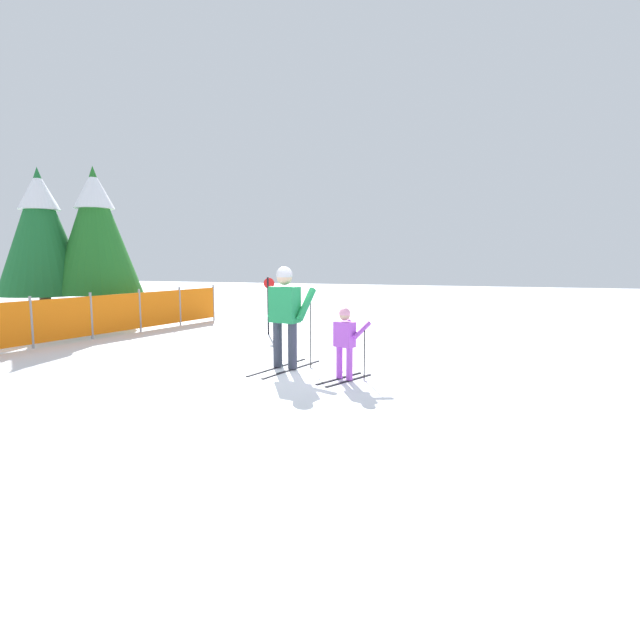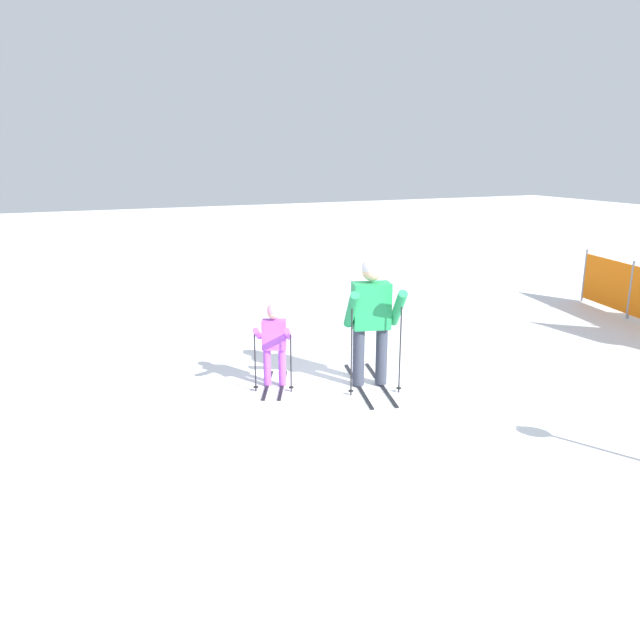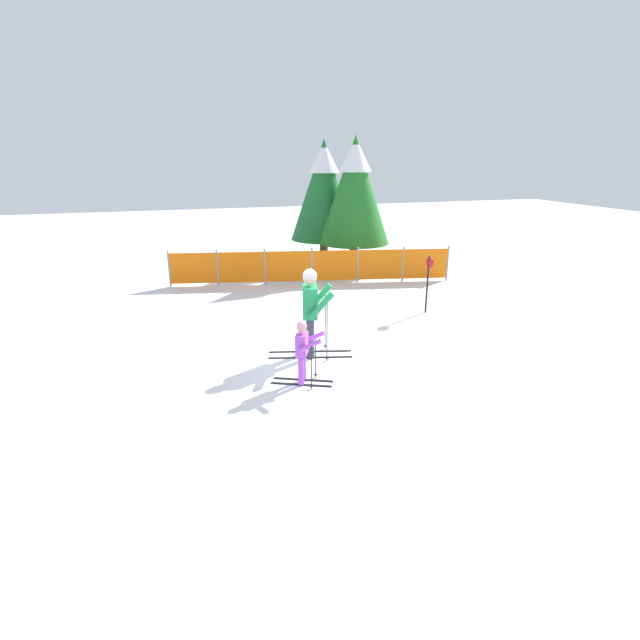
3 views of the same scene
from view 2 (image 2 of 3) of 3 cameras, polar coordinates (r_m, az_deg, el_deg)
name	(u,v)px [view 2 (image 2 of 3)]	position (r m, az deg, el deg)	size (l,w,h in m)	color
ground_plane	(363,387)	(8.80, 3.94, -6.14)	(60.00, 60.00, 0.00)	white
skier_adult	(371,311)	(8.53, 4.73, 0.85)	(1.77, 0.89, 1.83)	black
skier_child	(274,339)	(8.60, -4.23, -1.72)	(1.12, 0.74, 1.19)	black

